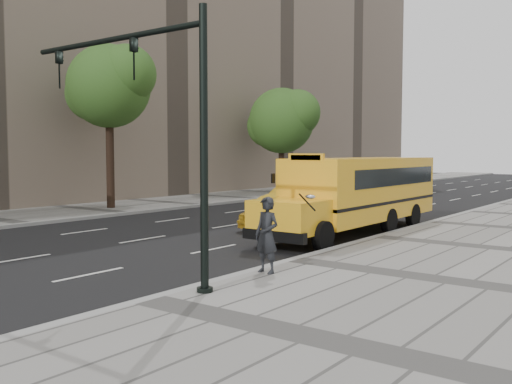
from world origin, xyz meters
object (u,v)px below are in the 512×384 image
Objects in this scene: taxi_near at (285,212)px; tree_c at (282,120)px; tree_b at (110,85)px; taxi_far at (290,199)px; school_bus at (360,189)px; traffic_signal at (158,115)px; pedestrian at (267,235)px.

tree_c is at bearing 136.99° from taxi_near.
taxi_far is (8.44, 5.21, -6.16)m from tree_b.
tree_c reaches higher than school_bus.
taxi_far is (-6.48, 4.64, -1.04)m from school_bus.
taxi_far is 18.16m from traffic_signal.
traffic_signal reaches higher than taxi_near.
tree_b is 2.08× the size of taxi_far.
taxi_near is 6.91m from taxi_far.
taxi_far is at bearing 134.03° from taxi_near.
taxi_far is at bearing 126.79° from pedestrian.
tree_b is 0.79× the size of school_bus.
pedestrian is at bearing -77.68° from school_bus.
tree_c is 15.17m from taxi_far.
school_bus reaches higher than taxi_near.
pedestrian is at bearing -56.39° from tree_c.
traffic_signal is at bearing -35.50° from tree_b.
traffic_signal is (15.61, -11.13, -2.79)m from tree_b.
pedestrian is (4.87, -8.01, 0.40)m from taxi_near.
tree_b is 13.57m from taxi_near.
taxi_far is at bearing 113.69° from traffic_signal.
tree_c is 30.92m from pedestrian.
traffic_signal reaches higher than pedestrian.
tree_b reaches higher than taxi_near.
traffic_signal is at bearing -86.62° from school_bus.
tree_c is at bearing 89.96° from tree_b.
tree_c reaches higher than traffic_signal.
pedestrian is at bearing -59.44° from taxi_far.
taxi_near is 0.67× the size of traffic_signal.
taxi_near reaches higher than taxi_far.
traffic_signal is (15.59, -27.90, -1.66)m from tree_c.
taxi_near is at bearing -55.35° from tree_c.
tree_b reaches higher than traffic_signal.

